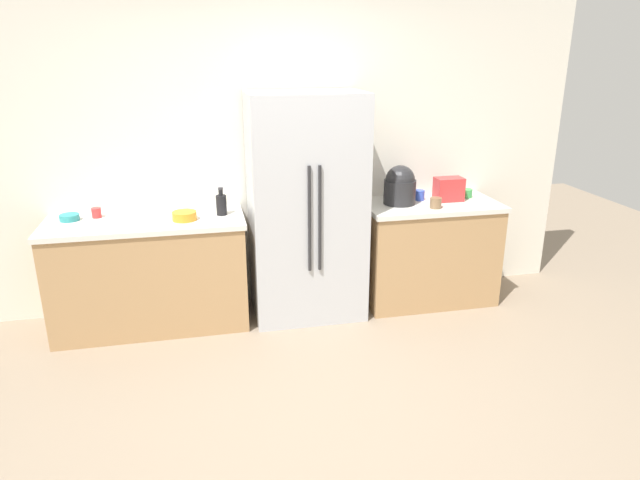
{
  "coord_description": "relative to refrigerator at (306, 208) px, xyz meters",
  "views": [
    {
      "loc": [
        -0.64,
        -2.8,
        2.15
      ],
      "look_at": [
        0.08,
        0.46,
        1.0
      ],
      "focal_mm": 31.66,
      "sensor_mm": 36.0,
      "label": 1
    }
  ],
  "objects": [
    {
      "name": "ground_plane",
      "position": [
        -0.2,
        -1.51,
        -0.91
      ],
      "size": [
        10.53,
        10.53,
        0.0
      ],
      "primitive_type": "plane",
      "color": "gray"
    },
    {
      "name": "kitchen_back_panel",
      "position": [
        -0.2,
        0.38,
        0.45
      ],
      "size": [
        5.27,
        0.1,
        2.72
      ],
      "primitive_type": "cube",
      "color": "silver",
      "rests_on": "ground_plane"
    },
    {
      "name": "counter_left",
      "position": [
        -1.26,
        0.02,
        -0.47
      ],
      "size": [
        1.51,
        0.63,
        0.89
      ],
      "color": "tan",
      "rests_on": "ground_plane"
    },
    {
      "name": "counter_right",
      "position": [
        1.08,
        0.02,
        -0.47
      ],
      "size": [
        1.15,
        0.63,
        0.89
      ],
      "color": "tan",
      "rests_on": "ground_plane"
    },
    {
      "name": "refrigerator",
      "position": [
        0.0,
        0.0,
        0.0
      ],
      "size": [
        0.9,
        0.65,
        1.83
      ],
      "color": "#B7BABF",
      "rests_on": "ground_plane"
    },
    {
      "name": "toaster",
      "position": [
        1.26,
        0.06,
        0.08
      ],
      "size": [
        0.23,
        0.15,
        0.2
      ],
      "primitive_type": "cube",
      "color": "red",
      "rests_on": "counter_right"
    },
    {
      "name": "rice_cooker",
      "position": [
        0.81,
        0.05,
        0.13
      ],
      "size": [
        0.27,
        0.27,
        0.33
      ],
      "color": "#262628",
      "rests_on": "counter_right"
    },
    {
      "name": "bottle_a",
      "position": [
        -0.67,
        0.03,
        0.06
      ],
      "size": [
        0.08,
        0.08,
        0.22
      ],
      "color": "black",
      "rests_on": "counter_left"
    },
    {
      "name": "cup_a",
      "position": [
        1.46,
        0.12,
        0.01
      ],
      "size": [
        0.09,
        0.09,
        0.07
      ],
      "primitive_type": "cylinder",
      "color": "green",
      "rests_on": "counter_right"
    },
    {
      "name": "cup_b",
      "position": [
        1.05,
        -0.15,
        0.02
      ],
      "size": [
        0.09,
        0.09,
        0.09
      ],
      "primitive_type": "cylinder",
      "color": "brown",
      "rests_on": "counter_right"
    },
    {
      "name": "cup_c",
      "position": [
        -1.63,
        0.16,
        0.01
      ],
      "size": [
        0.07,
        0.07,
        0.08
      ],
      "primitive_type": "cylinder",
      "color": "red",
      "rests_on": "counter_left"
    },
    {
      "name": "cup_d",
      "position": [
        1.02,
        0.13,
        0.02
      ],
      "size": [
        0.09,
        0.09,
        0.09
      ],
      "primitive_type": "cylinder",
      "color": "blue",
      "rests_on": "counter_right"
    },
    {
      "name": "bowl_a",
      "position": [
        -0.96,
        -0.05,
        0.01
      ],
      "size": [
        0.18,
        0.18,
        0.07
      ],
      "primitive_type": "cylinder",
      "color": "orange",
      "rests_on": "counter_left"
    },
    {
      "name": "bowl_b",
      "position": [
        -1.82,
        0.13,
        -0.0
      ],
      "size": [
        0.14,
        0.14,
        0.05
      ],
      "primitive_type": "cylinder",
      "color": "teal",
      "rests_on": "counter_left"
    }
  ]
}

